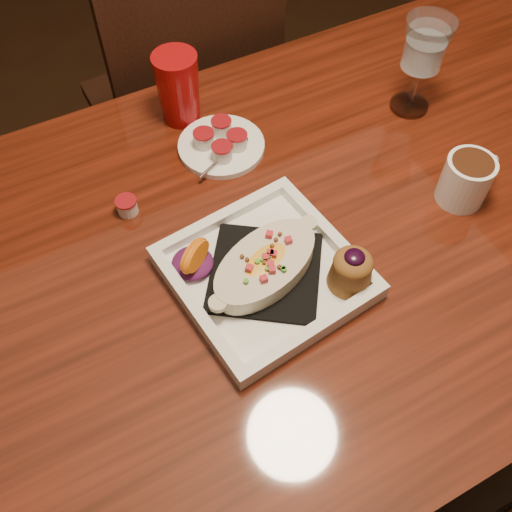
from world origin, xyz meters
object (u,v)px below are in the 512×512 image
plate (274,269)px  goblet (424,50)px  saucer (221,144)px  table (322,250)px  red_tumbler (178,88)px  chair_far (188,108)px  coffee_mug (467,178)px

plate → goblet: size_ratio=1.59×
goblet → saucer: size_ratio=1.17×
table → red_tumbler: red_tumbler is taller
saucer → red_tumbler: (-0.03, 0.11, 0.05)m
table → goblet: (0.29, 0.16, 0.22)m
chair_far → red_tumbler: bearing=68.3°
chair_far → saucer: bearing=77.9°
plate → saucer: size_ratio=1.85×
table → coffee_mug: coffee_mug is taller
coffee_mug → saucer: coffee_mug is taller
table → chair_far: (-0.00, 0.63, -0.15)m
plate → red_tumbler: red_tumbler is taller
coffee_mug → red_tumbler: red_tumbler is taller
table → goblet: size_ratio=8.13×
chair_far → red_tumbler: size_ratio=6.84×
plate → red_tumbler: (0.02, 0.40, 0.04)m
table → goblet: bearing=29.1°
table → plate: plate is taller
coffee_mug → goblet: goblet is taller
goblet → red_tumbler: size_ratio=1.36×
chair_far → saucer: size_ratio=5.88×
chair_far → saucer: 0.49m
coffee_mug → red_tumbler: 0.53m
coffee_mug → goblet: bearing=69.6°
coffee_mug → saucer: 0.43m
plate → goblet: goblet is taller
coffee_mug → chair_far: bearing=102.5°
chair_far → red_tumbler: (-0.12, -0.29, 0.31)m
saucer → goblet: bearing=-10.0°
goblet → plate: bearing=-152.1°
coffee_mug → goblet: 0.25m
coffee_mug → saucer: bearing=131.5°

